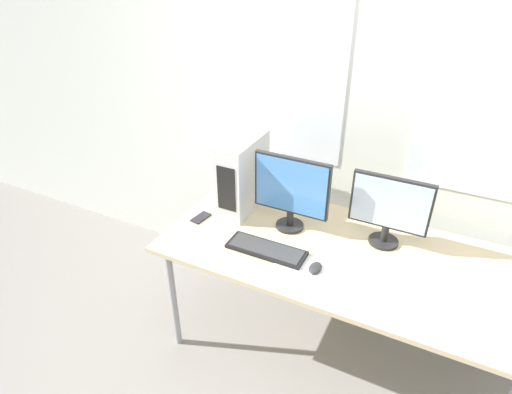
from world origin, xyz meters
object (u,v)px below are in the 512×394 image
monitor_main (291,190)px  mouse (315,268)px  cell_phone (201,218)px  pc_tower (243,174)px  monitor_right_near (390,208)px  keyboard (266,249)px

monitor_main → mouse: bearing=-48.3°
monitor_main → cell_phone: bearing=-163.1°
pc_tower → monitor_right_near: 0.86m
monitor_main → monitor_right_near: bearing=9.7°
mouse → cell_phone: (-0.77, 0.14, -0.01)m
monitor_main → pc_tower: bearing=167.4°
monitor_main → keyboard: 0.36m
pc_tower → keyboard: pc_tower is taller
mouse → pc_tower: bearing=148.5°
pc_tower → mouse: (0.61, -0.37, -0.21)m
pc_tower → monitor_right_near: (0.86, 0.01, -0.00)m
monitor_main → monitor_right_near: 0.53m
keyboard → mouse: 0.29m
monitor_main → keyboard: bearing=-95.0°
monitor_right_near → keyboard: monitor_right_near is taller
cell_phone → monitor_main: bearing=25.4°
pc_tower → cell_phone: pc_tower is taller
pc_tower → keyboard: 0.52m
keyboard → mouse: mouse is taller
mouse → cell_phone: size_ratio=0.74×
monitor_right_near → cell_phone: (-1.03, -0.24, -0.22)m
pc_tower → monitor_right_near: bearing=0.8°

